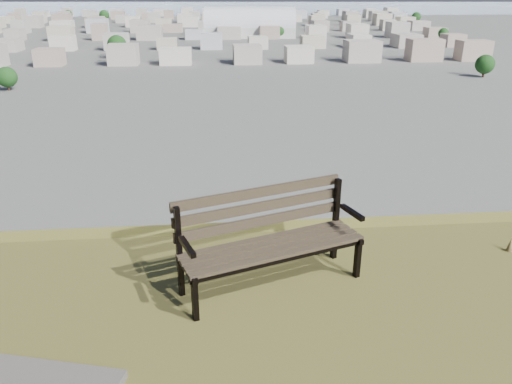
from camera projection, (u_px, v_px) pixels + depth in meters
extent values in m
cube|color=#3D3323|center=(281.00, 255.00, 5.15)|extent=(1.92, 0.75, 0.04)
cube|color=#3D3323|center=(276.00, 250.00, 5.26)|extent=(1.92, 0.75, 0.04)
cube|color=#3D3323|center=(270.00, 244.00, 5.37)|extent=(1.92, 0.75, 0.04)
cube|color=#3D3323|center=(265.00, 239.00, 5.48)|extent=(1.92, 0.75, 0.04)
cube|color=#3D3323|center=(261.00, 221.00, 5.49)|extent=(1.90, 0.70, 0.11)
cube|color=#3D3323|center=(260.00, 207.00, 5.45)|extent=(1.90, 0.70, 0.11)
cube|color=#3D3323|center=(259.00, 192.00, 5.42)|extent=(1.90, 0.70, 0.11)
cube|color=black|center=(195.00, 299.00, 4.86)|extent=(0.07, 0.08, 0.49)
cube|color=black|center=(179.00, 253.00, 5.16)|extent=(0.07, 0.08, 1.02)
cube|color=black|center=(187.00, 269.00, 4.96)|extent=(0.24, 0.54, 0.06)
cube|color=black|center=(187.00, 247.00, 4.81)|extent=(0.19, 0.40, 0.05)
cube|color=black|center=(358.00, 258.00, 5.59)|extent=(0.07, 0.08, 0.49)
cube|color=black|center=(336.00, 219.00, 5.89)|extent=(0.07, 0.08, 1.02)
cube|color=black|center=(348.00, 233.00, 5.70)|extent=(0.24, 0.54, 0.06)
cube|color=black|center=(352.00, 212.00, 5.54)|extent=(0.19, 0.40, 0.05)
cube|color=black|center=(282.00, 260.00, 5.16)|extent=(1.90, 0.71, 0.04)
cube|color=black|center=(264.00, 242.00, 5.51)|extent=(1.90, 0.71, 0.04)
cone|color=brown|center=(510.00, 245.00, 6.19)|extent=(0.08, 0.08, 0.18)
cube|color=beige|center=(250.00, 32.00, 299.67)|extent=(55.18, 26.91, 5.95)
cylinder|color=silver|center=(250.00, 27.00, 298.53)|extent=(55.18, 26.91, 22.59)
cube|color=beige|center=(55.00, 56.00, 190.43)|extent=(11.00, 11.00, 7.00)
cube|color=#ACA094|center=(119.00, 56.00, 192.43)|extent=(11.00, 11.00, 7.00)
cube|color=beige|center=(182.00, 55.00, 194.43)|extent=(11.00, 11.00, 7.00)
cube|color=#B5B5BA|center=(243.00, 54.00, 196.43)|extent=(11.00, 11.00, 7.00)
cube|color=#C1B79C|center=(303.00, 53.00, 198.43)|extent=(11.00, 11.00, 7.00)
cube|color=tan|center=(362.00, 53.00, 200.43)|extent=(11.00, 11.00, 7.00)
cube|color=beige|center=(420.00, 52.00, 202.43)|extent=(11.00, 11.00, 7.00)
cube|color=#AFA89F|center=(477.00, 51.00, 204.43)|extent=(11.00, 11.00, 7.00)
cube|color=#ACA094|center=(6.00, 43.00, 233.47)|extent=(11.00, 11.00, 7.00)
cube|color=beige|center=(59.00, 43.00, 235.47)|extent=(11.00, 11.00, 7.00)
cube|color=#B5B5BA|center=(111.00, 42.00, 237.47)|extent=(11.00, 11.00, 7.00)
cube|color=#C1B79C|center=(162.00, 42.00, 239.47)|extent=(11.00, 11.00, 7.00)
cube|color=tan|center=(212.00, 42.00, 241.47)|extent=(11.00, 11.00, 7.00)
cube|color=beige|center=(261.00, 41.00, 243.47)|extent=(11.00, 11.00, 7.00)
cube|color=#AFA89F|center=(309.00, 41.00, 245.47)|extent=(11.00, 11.00, 7.00)
cube|color=beige|center=(357.00, 40.00, 247.47)|extent=(11.00, 11.00, 7.00)
cube|color=#ACA094|center=(404.00, 40.00, 249.47)|extent=(11.00, 11.00, 7.00)
cube|color=beige|center=(450.00, 39.00, 251.47)|extent=(11.00, 11.00, 7.00)
cube|color=#C1B79C|center=(17.00, 34.00, 278.50)|extent=(11.00, 11.00, 7.00)
cube|color=tan|center=(61.00, 34.00, 280.50)|extent=(11.00, 11.00, 7.00)
cube|color=beige|center=(105.00, 34.00, 282.50)|extent=(11.00, 11.00, 7.00)
cube|color=#AFA89F|center=(148.00, 33.00, 284.50)|extent=(11.00, 11.00, 7.00)
cube|color=beige|center=(190.00, 33.00, 286.50)|extent=(11.00, 11.00, 7.00)
cube|color=#ACA094|center=(232.00, 33.00, 288.51)|extent=(11.00, 11.00, 7.00)
cube|color=beige|center=(273.00, 32.00, 290.51)|extent=(11.00, 11.00, 7.00)
cube|color=#B5B5BA|center=(313.00, 32.00, 292.51)|extent=(11.00, 11.00, 7.00)
cube|color=#C1B79C|center=(353.00, 32.00, 294.51)|extent=(11.00, 11.00, 7.00)
cube|color=tan|center=(393.00, 31.00, 296.51)|extent=(11.00, 11.00, 7.00)
cube|color=beige|center=(432.00, 31.00, 298.51)|extent=(11.00, 11.00, 7.00)
cube|color=beige|center=(25.00, 28.00, 323.54)|extent=(11.00, 11.00, 7.00)
cube|color=#ACA094|center=(63.00, 27.00, 325.54)|extent=(11.00, 11.00, 7.00)
cube|color=beige|center=(101.00, 27.00, 327.54)|extent=(11.00, 11.00, 7.00)
cube|color=#B5B5BA|center=(138.00, 27.00, 329.54)|extent=(11.00, 11.00, 7.00)
cube|color=#C1B79C|center=(174.00, 27.00, 331.54)|extent=(11.00, 11.00, 7.00)
cube|color=tan|center=(211.00, 26.00, 333.54)|extent=(11.00, 11.00, 7.00)
cube|color=beige|center=(246.00, 26.00, 335.54)|extent=(11.00, 11.00, 7.00)
cube|color=#AFA89F|center=(282.00, 26.00, 337.54)|extent=(11.00, 11.00, 7.00)
cube|color=beige|center=(316.00, 26.00, 339.54)|extent=(11.00, 11.00, 7.00)
cube|color=#ACA094|center=(351.00, 26.00, 341.54)|extent=(11.00, 11.00, 7.00)
cube|color=beige|center=(385.00, 25.00, 343.54)|extent=(11.00, 11.00, 7.00)
cube|color=#B5B5BA|center=(419.00, 25.00, 345.54)|extent=(11.00, 11.00, 7.00)
cube|color=tan|center=(31.00, 23.00, 368.58)|extent=(11.00, 11.00, 7.00)
cube|color=beige|center=(65.00, 22.00, 370.58)|extent=(11.00, 11.00, 7.00)
cube|color=#AFA89F|center=(97.00, 22.00, 372.58)|extent=(11.00, 11.00, 7.00)
cube|color=beige|center=(130.00, 22.00, 374.58)|extent=(11.00, 11.00, 7.00)
cube|color=#ACA094|center=(162.00, 22.00, 376.58)|extent=(11.00, 11.00, 7.00)
cube|color=beige|center=(194.00, 22.00, 378.58)|extent=(11.00, 11.00, 7.00)
cube|color=#B5B5BA|center=(226.00, 22.00, 380.58)|extent=(11.00, 11.00, 7.00)
cube|color=#C1B79C|center=(257.00, 21.00, 382.58)|extent=(11.00, 11.00, 7.00)
cube|color=tan|center=(288.00, 21.00, 384.58)|extent=(11.00, 11.00, 7.00)
cube|color=beige|center=(319.00, 21.00, 386.58)|extent=(11.00, 11.00, 7.00)
cube|color=#AFA89F|center=(349.00, 21.00, 388.58)|extent=(11.00, 11.00, 7.00)
cube|color=beige|center=(379.00, 21.00, 390.58)|extent=(11.00, 11.00, 7.00)
cube|color=#ACA094|center=(409.00, 20.00, 392.58)|extent=(11.00, 11.00, 7.00)
cube|color=beige|center=(6.00, 19.00, 411.62)|extent=(11.00, 11.00, 7.00)
cube|color=#B5B5BA|center=(36.00, 19.00, 413.62)|extent=(11.00, 11.00, 7.00)
cube|color=#C1B79C|center=(66.00, 19.00, 415.62)|extent=(11.00, 11.00, 7.00)
cube|color=tan|center=(95.00, 18.00, 417.62)|extent=(11.00, 11.00, 7.00)
cube|color=beige|center=(124.00, 18.00, 419.62)|extent=(11.00, 11.00, 7.00)
cube|color=#AFA89F|center=(153.00, 18.00, 421.62)|extent=(11.00, 11.00, 7.00)
cube|color=beige|center=(181.00, 18.00, 423.62)|extent=(11.00, 11.00, 7.00)
cube|color=#ACA094|center=(210.00, 18.00, 425.62)|extent=(11.00, 11.00, 7.00)
cube|color=beige|center=(238.00, 18.00, 427.62)|extent=(11.00, 11.00, 7.00)
cube|color=#B5B5BA|center=(266.00, 18.00, 429.62)|extent=(11.00, 11.00, 7.00)
cube|color=#C1B79C|center=(293.00, 17.00, 431.62)|extent=(11.00, 11.00, 7.00)
cube|color=tan|center=(320.00, 17.00, 433.62)|extent=(11.00, 11.00, 7.00)
cube|color=beige|center=(347.00, 17.00, 435.62)|extent=(11.00, 11.00, 7.00)
cube|color=#AFA89F|center=(374.00, 17.00, 437.62)|extent=(11.00, 11.00, 7.00)
cube|color=beige|center=(401.00, 17.00, 439.62)|extent=(11.00, 11.00, 7.00)
cube|color=#ACA094|center=(13.00, 16.00, 456.66)|extent=(11.00, 11.00, 7.00)
cube|color=beige|center=(40.00, 16.00, 458.66)|extent=(11.00, 11.00, 7.00)
cube|color=#B5B5BA|center=(66.00, 16.00, 460.66)|extent=(11.00, 11.00, 7.00)
cube|color=#C1B79C|center=(93.00, 15.00, 462.66)|extent=(11.00, 11.00, 7.00)
cube|color=tan|center=(119.00, 15.00, 464.66)|extent=(11.00, 11.00, 7.00)
cube|color=beige|center=(145.00, 15.00, 466.66)|extent=(11.00, 11.00, 7.00)
cube|color=#AFA89F|center=(171.00, 15.00, 468.66)|extent=(11.00, 11.00, 7.00)
cube|color=beige|center=(197.00, 15.00, 470.66)|extent=(11.00, 11.00, 7.00)
cube|color=#ACA094|center=(222.00, 15.00, 472.66)|extent=(11.00, 11.00, 7.00)
cube|color=beige|center=(247.00, 15.00, 474.66)|extent=(11.00, 11.00, 7.00)
cube|color=#B5B5BA|center=(272.00, 15.00, 476.66)|extent=(11.00, 11.00, 7.00)
cube|color=#C1B79C|center=(297.00, 14.00, 478.66)|extent=(11.00, 11.00, 7.00)
cube|color=tan|center=(322.00, 14.00, 480.66)|extent=(11.00, 11.00, 7.00)
cube|color=beige|center=(346.00, 14.00, 482.66)|extent=(11.00, 11.00, 7.00)
cube|color=#AFA89F|center=(370.00, 14.00, 484.66)|extent=(11.00, 11.00, 7.00)
cube|color=beige|center=(394.00, 14.00, 486.66)|extent=(11.00, 11.00, 7.00)
cube|color=#ACA094|center=(18.00, 13.00, 501.70)|extent=(11.00, 11.00, 7.00)
cube|color=beige|center=(43.00, 13.00, 503.70)|extent=(11.00, 11.00, 7.00)
cube|color=#B5B5BA|center=(67.00, 13.00, 505.70)|extent=(11.00, 11.00, 7.00)
cube|color=#C1B79C|center=(91.00, 13.00, 507.70)|extent=(11.00, 11.00, 7.00)
cube|color=tan|center=(115.00, 13.00, 509.70)|extent=(11.00, 11.00, 7.00)
cube|color=beige|center=(139.00, 13.00, 511.70)|extent=(11.00, 11.00, 7.00)
cube|color=#AFA89F|center=(163.00, 13.00, 513.70)|extent=(11.00, 11.00, 7.00)
cube|color=beige|center=(186.00, 12.00, 515.70)|extent=(11.00, 11.00, 7.00)
cube|color=#ACA094|center=(209.00, 12.00, 517.70)|extent=(11.00, 11.00, 7.00)
cube|color=beige|center=(232.00, 12.00, 519.70)|extent=(11.00, 11.00, 7.00)
cube|color=#B5B5BA|center=(255.00, 12.00, 521.70)|extent=(11.00, 11.00, 7.00)
cube|color=#C1B79C|center=(278.00, 12.00, 523.70)|extent=(11.00, 11.00, 7.00)
cube|color=tan|center=(301.00, 12.00, 525.70)|extent=(11.00, 11.00, 7.00)
cube|color=beige|center=(323.00, 12.00, 527.70)|extent=(11.00, 11.00, 7.00)
cube|color=#AFA89F|center=(345.00, 12.00, 529.70)|extent=(11.00, 11.00, 7.00)
cube|color=beige|center=(367.00, 12.00, 531.70)|extent=(11.00, 11.00, 7.00)
cube|color=#ACA094|center=(389.00, 12.00, 533.70)|extent=(11.00, 11.00, 7.00)
cylinder|color=#37241B|center=(483.00, 74.00, 167.03)|extent=(0.80, 0.80, 2.10)
sphere|color=#163512|center=(485.00, 64.00, 165.83)|extent=(6.30, 6.30, 6.30)
cylinder|color=#37241B|center=(118.00, 55.00, 211.33)|extent=(0.80, 0.80, 2.70)
sphere|color=#163512|center=(117.00, 45.00, 209.79)|extent=(8.10, 8.10, 8.10)
cylinder|color=#37241B|center=(443.00, 39.00, 280.89)|extent=(0.80, 0.80, 1.95)
sphere|color=#163512|center=(443.00, 33.00, 279.77)|extent=(5.85, 5.85, 5.85)
cylinder|color=#37241B|center=(288.00, 24.00, 385.49)|extent=(0.80, 0.80, 2.25)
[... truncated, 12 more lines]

